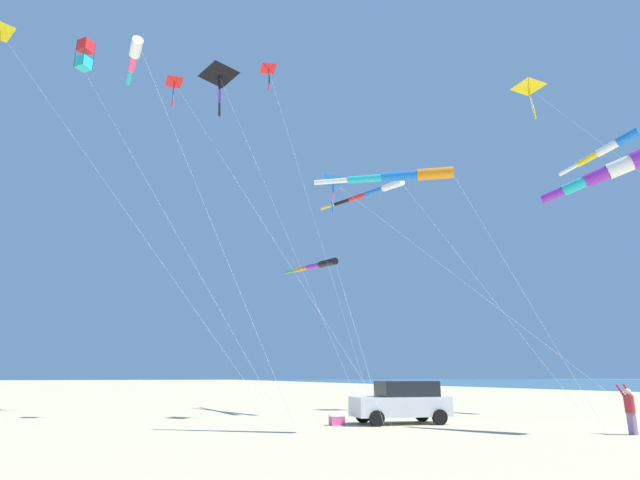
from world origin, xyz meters
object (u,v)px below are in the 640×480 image
kite_windsock_green_low_center (370,193)px  kite_delta_teal_far_right (1,33)px  kite_delta_long_streamer_left (269,71)px  kite_windsock_orange_high_right (315,266)px  kite_windsock_purple_drifting (628,164)px  kite_delta_white_trailing (529,88)px  kite_windsock_black_fish_shape (134,56)px  parked_car (402,402)px  kite_delta_blue_topmost (175,83)px  cooler_box (337,420)px  person_adult_flyer (629,407)px  kite_box_striped_overhead (85,55)px  kite_windsock_long_streamer_right (403,176)px  kite_windsock_red_high_left (609,148)px  kite_delta_checkered_midright (334,182)px  kite_delta_magenta_far_left (220,76)px

kite_windsock_green_low_center → kite_delta_teal_far_right: bearing=-8.0°
kite_delta_long_streamer_left → kite_windsock_orange_high_right: (-4.35, -4.19, -10.07)m
kite_windsock_purple_drifting → kite_windsock_orange_high_right: size_ratio=0.79×
kite_windsock_purple_drifting → kite_delta_white_trailing: bearing=-118.5°
kite_windsock_green_low_center → kite_delta_white_trailing: bearing=166.7°
kite_delta_long_streamer_left → kite_delta_teal_far_right: bearing=-19.6°
kite_windsock_black_fish_shape → kite_delta_white_trailing: bearing=177.4°
parked_car → kite_delta_white_trailing: (-12.54, -3.02, 20.28)m
kite_delta_blue_topmost → kite_delta_long_streamer_left: (-4.76, 4.03, -0.47)m
cooler_box → person_adult_flyer: (-8.66, 7.29, 0.76)m
kite_delta_white_trailing → kite_windsock_orange_high_right: 19.32m
kite_delta_teal_far_right → kite_delta_blue_topmost: size_ratio=1.10×
kite_delta_teal_far_right → kite_windsock_green_low_center: size_ratio=1.35×
cooler_box → kite_box_striped_overhead: (12.51, -7.36, 19.77)m
kite_delta_long_streamer_left → kite_box_striped_overhead: 10.81m
kite_windsock_orange_high_right → kite_windsock_long_streamer_right: bearing=87.2°
kite_delta_teal_far_right → kite_windsock_red_high_left: bearing=166.0°
person_adult_flyer → kite_windsock_long_streamer_right: size_ratio=0.17×
kite_windsock_purple_drifting → kite_windsock_red_high_left: bearing=-139.0°
kite_delta_checkered_midright → kite_windsock_green_low_center: (-3.57, -2.81, 0.76)m
kite_delta_checkered_midright → kite_windsock_red_high_left: kite_windsock_red_high_left is taller
kite_windsock_orange_high_right → person_adult_flyer: bearing=115.4°
person_adult_flyer → kite_box_striped_overhead: 32.01m
kite_delta_teal_far_right → kite_windsock_green_low_center: 23.11m
kite_windsock_green_low_center → kite_windsock_red_high_left: kite_windsock_red_high_left is taller
kite_delta_teal_far_right → kite_delta_white_trailing: bearing=170.2°
parked_car → kite_windsock_black_fish_shape: size_ratio=0.24×
kite_windsock_orange_high_right → kite_delta_checkered_midright: bearing=81.2°
kite_windsock_purple_drifting → kite_windsock_black_fish_shape: bearing=-30.6°
parked_car → kite_windsock_black_fish_shape: bearing=-18.0°
kite_delta_teal_far_right → kite_windsock_long_streamer_right: size_ratio=2.09×
person_adult_flyer → kite_delta_white_trailing: size_ratio=0.08×
person_adult_flyer → kite_box_striped_overhead: size_ratio=0.09×
cooler_box → kite_windsock_green_low_center: kite_windsock_green_low_center is taller
kite_delta_magenta_far_left → kite_windsock_long_streamer_right: size_ratio=2.20×
kite_windsock_black_fish_shape → kite_windsock_red_high_left: (-28.06, 4.31, -2.46)m
kite_delta_magenta_far_left → kite_windsock_long_streamer_right: kite_delta_magenta_far_left is taller
parked_car → kite_windsock_long_streamer_right: (1.91, 4.16, 9.07)m
person_adult_flyer → kite_delta_checkered_midright: (7.72, -9.73, 11.30)m
kite_delta_teal_far_right → kite_windsock_long_streamer_right: 24.73m
parked_car → kite_delta_magenta_far_left: size_ratio=0.20×
kite_delta_teal_far_right → kite_windsock_red_high_left: 36.73m
kite_delta_teal_far_right → kite_delta_blue_topmost: bearing=173.6°
parked_car → kite_delta_white_trailing: 24.03m
kite_delta_blue_topmost → kite_windsock_red_high_left: size_ratio=1.18×
parked_car → kite_box_striped_overhead: size_ratio=0.22×
person_adult_flyer → kite_windsock_long_streamer_right: bearing=-20.0°
kite_windsock_black_fish_shape → kite_windsock_orange_high_right: (-11.48, -3.58, -9.67)m
kite_windsock_green_low_center → kite_windsock_red_high_left: (-13.78, 5.80, 2.82)m
kite_delta_blue_topmost → kite_box_striped_overhead: size_ratio=0.94×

